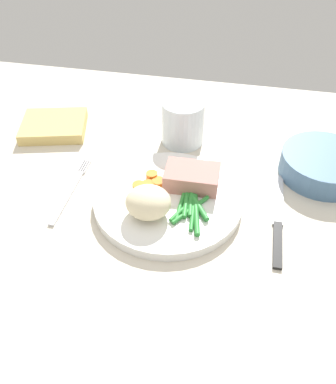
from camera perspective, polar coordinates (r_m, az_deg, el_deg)
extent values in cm
cube|color=beige|center=(66.89, 0.83, -3.22)|extent=(120.00, 90.00, 2.00)
cylinder|color=white|center=(66.79, 0.00, -1.15)|extent=(23.81, 23.81, 1.60)
cube|color=#B2756B|center=(67.64, 3.31, 2.04)|extent=(8.84, 6.07, 3.03)
ellipsoid|color=beige|center=(61.97, -2.73, -1.42)|extent=(6.91, 6.40, 4.65)
cylinder|color=orange|center=(67.74, -2.77, 0.97)|extent=(1.92, 1.92, 0.92)
cylinder|color=orange|center=(66.81, -3.72, 0.32)|extent=(2.09, 2.09, 1.09)
cylinder|color=orange|center=(69.27, -2.23, 2.23)|extent=(1.91, 1.91, 1.21)
cylinder|color=orange|center=(68.16, -1.32, 1.34)|extent=(2.16, 2.16, 0.96)
cylinder|color=orange|center=(67.14, -4.03, 0.66)|extent=(2.06, 2.06, 1.29)
cylinder|color=#2D8C38|center=(63.83, 2.17, -2.29)|extent=(3.61, 6.20, 0.68)
cylinder|color=#2D8C38|center=(63.02, 3.40, -3.07)|extent=(1.22, 6.81, 0.67)
cylinder|color=#2D8C38|center=(64.37, 4.12, -1.79)|extent=(4.32, 6.29, 0.88)
cylinder|color=#2D8C38|center=(63.70, 3.13, -2.44)|extent=(4.95, 7.07, 0.68)
cylinder|color=#2D8C38|center=(64.82, 1.83, -1.46)|extent=(0.83, 8.03, 0.62)
cylinder|color=#2D8C38|center=(64.51, 2.46, -1.63)|extent=(1.24, 6.18, 0.80)
cylinder|color=#2D8C38|center=(62.93, 3.90, -3.08)|extent=(2.42, 8.44, 0.83)
cylinder|color=#2D8C38|center=(65.00, 3.14, -1.26)|extent=(1.61, 6.76, 0.78)
cube|color=silver|center=(70.20, -13.74, -0.72)|extent=(1.00, 13.00, 0.40)
cube|color=silver|center=(76.08, -11.85, 3.49)|extent=(0.24, 3.60, 0.40)
cube|color=silver|center=(75.94, -11.57, 3.46)|extent=(0.24, 3.60, 0.40)
cube|color=silver|center=(75.80, -11.29, 3.43)|extent=(0.24, 3.60, 0.40)
cube|color=silver|center=(75.67, -11.01, 3.39)|extent=(0.24, 3.60, 0.40)
cube|color=black|center=(63.13, 14.81, -7.02)|extent=(1.30, 9.00, 0.64)
cube|color=silver|center=(70.23, 14.87, -0.95)|extent=(1.70, 12.00, 0.40)
cylinder|color=silver|center=(78.85, 2.07, 9.54)|extent=(7.97, 7.97, 8.42)
cylinder|color=silver|center=(80.21, 2.03, 8.04)|extent=(7.33, 7.33, 3.44)
cylinder|color=#4C7299|center=(76.71, 20.60, 3.53)|extent=(14.82, 14.82, 4.07)
cylinder|color=#4C8C42|center=(76.18, 20.76, 4.06)|extent=(12.60, 12.60, 2.24)
cube|color=#DBBC6B|center=(86.63, -15.40, 8.76)|extent=(14.56, 13.23, 2.11)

